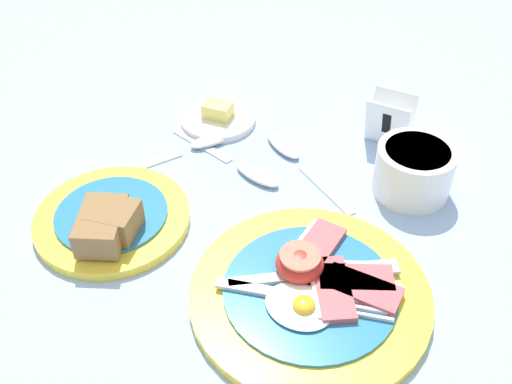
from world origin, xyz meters
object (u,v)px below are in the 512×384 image
at_px(sugar_cup, 414,169).
at_px(butter_dish, 218,117).
at_px(number_card, 389,121).
at_px(teaspoon_stray, 196,146).
at_px(bread_plate, 111,219).
at_px(breakfast_plate, 313,289).
at_px(teaspoon_by_saucer, 294,156).
at_px(teaspoon_near_cup, 242,166).

relative_size(sugar_cup, butter_dish, 0.88).
xyz_separation_m(number_card, teaspoon_stray, (-0.22, -0.16, -0.03)).
bearing_deg(number_card, teaspoon_stray, -150.13).
bearing_deg(sugar_cup, bread_plate, -136.69).
height_order(breakfast_plate, teaspoon_by_saucer, breakfast_plate).
height_order(breakfast_plate, teaspoon_stray, breakfast_plate).
xyz_separation_m(butter_dish, teaspoon_stray, (0.01, -0.07, -0.00)).
bearing_deg(breakfast_plate, teaspoon_near_cup, 142.84).
relative_size(bread_plate, butter_dish, 1.70).
distance_m(butter_dish, teaspoon_by_saucer, 0.14).
bearing_deg(teaspoon_stray, breakfast_plate, -91.62).
xyz_separation_m(sugar_cup, butter_dish, (-0.30, -0.01, -0.03)).
xyz_separation_m(sugar_cup, teaspoon_near_cup, (-0.20, -0.08, -0.03)).
distance_m(breakfast_plate, butter_dish, 0.34).
bearing_deg(teaspoon_near_cup, bread_plate, -101.87).
bearing_deg(sugar_cup, number_card, 130.53).
height_order(bread_plate, teaspoon_near_cup, bread_plate).
relative_size(number_card, teaspoon_near_cup, 0.38).
bearing_deg(butter_dish, teaspoon_by_saucer, -6.91).
bearing_deg(teaspoon_by_saucer, teaspoon_near_cup, 77.03).
xyz_separation_m(teaspoon_by_saucer, teaspoon_stray, (-0.13, -0.05, 0.00)).
relative_size(butter_dish, number_card, 1.50).
height_order(number_card, teaspoon_near_cup, number_card).
distance_m(butter_dish, teaspoon_near_cup, 0.12).
distance_m(sugar_cup, teaspoon_stray, 0.30).
height_order(butter_dish, number_card, number_card).
height_order(teaspoon_by_saucer, teaspoon_stray, same).
distance_m(sugar_cup, butter_dish, 0.30).
bearing_deg(teaspoon_by_saucer, sugar_cup, -144.94).
xyz_separation_m(breakfast_plate, bread_plate, (-0.25, -0.04, 0.00)).
bearing_deg(butter_dish, bread_plate, -84.85).
xyz_separation_m(breakfast_plate, teaspoon_stray, (-0.26, 0.14, -0.01)).
xyz_separation_m(bread_plate, teaspoon_by_saucer, (0.12, 0.23, -0.01)).
bearing_deg(butter_dish, breakfast_plate, -37.73).
bearing_deg(teaspoon_stray, teaspoon_by_saucer, -40.34).
relative_size(number_card, teaspoon_stray, 0.41).
distance_m(breakfast_plate, sugar_cup, 0.22).
bearing_deg(breakfast_plate, butter_dish, 142.27).
height_order(breakfast_plate, number_card, number_card).
relative_size(bread_plate, number_card, 2.54).
xyz_separation_m(bread_plate, number_card, (0.21, 0.34, 0.02)).
bearing_deg(number_card, breakfast_plate, -87.39).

